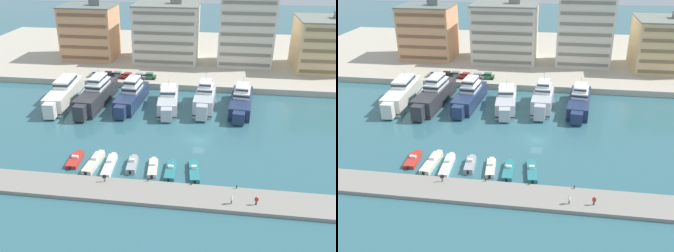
% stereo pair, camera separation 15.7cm
% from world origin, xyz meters
% --- Properties ---
extents(ground_plane, '(400.00, 400.00, 0.00)m').
position_xyz_m(ground_plane, '(0.00, 0.00, 0.00)').
color(ground_plane, '#336670').
extents(quay_promenade, '(180.00, 70.00, 1.68)m').
position_xyz_m(quay_promenade, '(0.00, 63.52, 0.84)').
color(quay_promenade, '#BCB29E').
rests_on(quay_promenade, ground).
extents(pier_dock, '(120.00, 6.27, 0.67)m').
position_xyz_m(pier_dock, '(0.00, -20.32, 0.33)').
color(pier_dock, gray).
rests_on(pier_dock, ground).
extents(yacht_ivory_far_left, '(6.03, 22.87, 7.79)m').
position_xyz_m(yacht_ivory_far_left, '(-35.77, 16.08, 2.49)').
color(yacht_ivory_far_left, silver).
rests_on(yacht_ivory_far_left, ground).
extents(yacht_charcoal_left, '(6.11, 22.68, 8.84)m').
position_xyz_m(yacht_charcoal_left, '(-27.11, 15.85, 2.67)').
color(yacht_charcoal_left, '#333338').
rests_on(yacht_charcoal_left, ground).
extents(yacht_navy_mid_left, '(5.96, 19.73, 8.50)m').
position_xyz_m(yacht_navy_mid_left, '(-18.25, 16.79, 2.44)').
color(yacht_navy_mid_left, navy).
rests_on(yacht_navy_mid_left, ground).
extents(yacht_silver_center_left, '(6.07, 18.41, 6.71)m').
position_xyz_m(yacht_silver_center_left, '(-8.75, 16.17, 2.03)').
color(yacht_silver_center_left, silver).
rests_on(yacht_silver_center_left, ground).
extents(yacht_silver_center, '(5.28, 17.02, 8.56)m').
position_xyz_m(yacht_silver_center, '(0.30, 17.08, 2.57)').
color(yacht_silver_center, silver).
rests_on(yacht_silver_center, ground).
extents(yacht_navy_center_right, '(6.63, 20.05, 7.62)m').
position_xyz_m(yacht_navy_center_right, '(9.29, 17.84, 2.12)').
color(yacht_navy_center_right, navy).
rests_on(yacht_navy_center_right, ground).
extents(motorboat_red_far_left, '(2.37, 6.50, 1.15)m').
position_xyz_m(motorboat_red_far_left, '(-22.70, -11.91, 0.38)').
color(motorboat_red_far_left, red).
rests_on(motorboat_red_far_left, ground).
extents(motorboat_cream_left, '(2.36, 8.39, 1.42)m').
position_xyz_m(motorboat_cream_left, '(-18.79, -12.52, 0.47)').
color(motorboat_cream_left, beige).
rests_on(motorboat_cream_left, ground).
extents(motorboat_white_mid_left, '(2.03, 8.34, 1.47)m').
position_xyz_m(motorboat_white_mid_left, '(-15.63, -13.15, 0.49)').
color(motorboat_white_mid_left, white).
rests_on(motorboat_white_mid_left, ground).
extents(motorboat_grey_center_left, '(2.02, 6.00, 1.63)m').
position_xyz_m(motorboat_grey_center_left, '(-11.49, -12.39, 0.57)').
color(motorboat_grey_center_left, '#9EA3A8').
rests_on(motorboat_grey_center_left, ground).
extents(motorboat_cream_center, '(2.19, 6.69, 1.16)m').
position_xyz_m(motorboat_cream_center, '(-7.61, -12.63, 0.39)').
color(motorboat_cream_center, beige).
rests_on(motorboat_cream_center, ground).
extents(motorboat_teal_center_right, '(1.92, 6.99, 1.23)m').
position_xyz_m(motorboat_teal_center_right, '(-4.25, -13.09, 0.41)').
color(motorboat_teal_center_right, teal).
rests_on(motorboat_teal_center_right, ground).
extents(motorboat_teal_mid_right, '(2.45, 7.48, 1.37)m').
position_xyz_m(motorboat_teal_mid_right, '(-0.07, -12.82, 0.42)').
color(motorboat_teal_mid_right, teal).
rests_on(motorboat_teal_mid_right, ground).
extents(car_silver_far_left, '(4.13, 1.99, 1.80)m').
position_xyz_m(car_silver_far_left, '(-32.34, 32.15, 2.65)').
color(car_silver_far_left, '#B7BCC1').
rests_on(car_silver_far_left, quay_promenade).
extents(car_black_left, '(4.13, 1.99, 1.80)m').
position_xyz_m(car_black_left, '(-28.76, 32.12, 2.65)').
color(car_black_left, black).
rests_on(car_black_left, quay_promenade).
extents(car_grey_mid_left, '(4.15, 2.03, 1.80)m').
position_xyz_m(car_grey_mid_left, '(-26.13, 32.55, 2.65)').
color(car_grey_mid_left, slate).
rests_on(car_grey_mid_left, quay_promenade).
extents(car_red_center_left, '(4.11, 1.95, 1.80)m').
position_xyz_m(car_red_center_left, '(-22.85, 31.90, 2.65)').
color(car_red_center_left, red).
rests_on(car_red_center_left, quay_promenade).
extents(car_grey_center, '(4.13, 1.99, 1.80)m').
position_xyz_m(car_grey_center, '(-19.48, 31.63, 2.65)').
color(car_grey_center, slate).
rests_on(car_grey_center, quay_promenade).
extents(car_green_center_right, '(4.12, 1.95, 1.80)m').
position_xyz_m(car_green_center_right, '(-16.54, 32.53, 2.65)').
color(car_green_center_right, '#2D6642').
rests_on(car_green_center_right, quay_promenade).
extents(apartment_block_far_left, '(17.58, 14.52, 19.38)m').
position_xyz_m(apartment_block_far_left, '(-40.49, 53.07, 10.43)').
color(apartment_block_far_left, tan).
rests_on(apartment_block_far_left, quay_promenade).
extents(apartment_block_left, '(20.82, 15.82, 20.43)m').
position_xyz_m(apartment_block_left, '(-14.22, 53.00, 10.94)').
color(apartment_block_left, silver).
rests_on(apartment_block_left, quay_promenade).
extents(apartment_block_mid_left, '(17.31, 12.79, 27.07)m').
position_xyz_m(apartment_block_mid_left, '(11.15, 51.88, 14.27)').
color(apartment_block_mid_left, silver).
rests_on(apartment_block_mid_left, quay_promenade).
extents(apartment_block_center_left, '(18.98, 17.58, 17.56)m').
position_xyz_m(apartment_block_center_left, '(35.65, 50.02, 9.50)').
color(apartment_block_center_left, '#E0BC84').
rests_on(apartment_block_center_left, quay_promenade).
extents(pedestrian_near_edge, '(0.57, 0.34, 1.55)m').
position_xyz_m(pedestrian_near_edge, '(-14.90, -18.59, 1.58)').
color(pedestrian_near_edge, '#4C515B').
rests_on(pedestrian_near_edge, pier_dock).
extents(pedestrian_mid_deck, '(0.42, 0.52, 1.58)m').
position_xyz_m(pedestrian_mid_deck, '(6.42, -21.73, 1.60)').
color(pedestrian_mid_deck, '#4C515B').
rests_on(pedestrian_mid_deck, pier_dock).
extents(pedestrian_far_side, '(0.60, 0.26, 1.55)m').
position_xyz_m(pedestrian_far_side, '(10.22, -21.44, 1.58)').
color(pedestrian_far_side, '#282D3D').
rests_on(pedestrian_far_side, pier_dock).
extents(bollard_west, '(0.20, 0.20, 0.61)m').
position_xyz_m(bollard_west, '(-15.09, -17.44, 0.99)').
color(bollard_west, '#2D2D33').
rests_on(bollard_west, pier_dock).
extents(bollard_west_mid, '(0.20, 0.20, 0.61)m').
position_xyz_m(bollard_west_mid, '(-7.61, -17.44, 0.99)').
color(bollard_west_mid, '#2D2D33').
rests_on(bollard_west_mid, pier_dock).
extents(bollard_east_mid, '(0.20, 0.20, 0.61)m').
position_xyz_m(bollard_east_mid, '(-0.14, -17.44, 0.99)').
color(bollard_east_mid, '#2D2D33').
rests_on(bollard_east_mid, pier_dock).
extents(bollard_east, '(0.20, 0.20, 0.61)m').
position_xyz_m(bollard_east, '(7.34, -17.44, 0.99)').
color(bollard_east, '#2D2D33').
rests_on(bollard_east, pier_dock).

